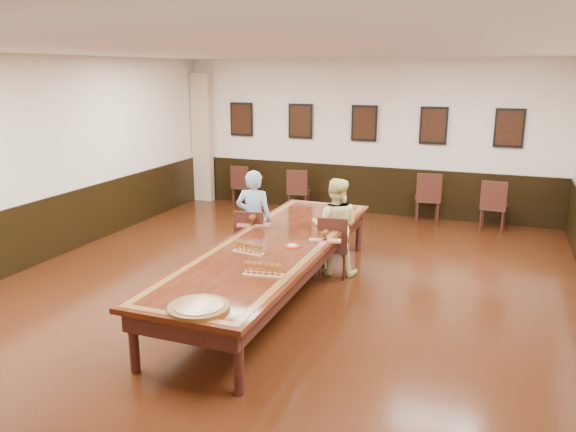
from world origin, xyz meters
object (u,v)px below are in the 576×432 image
at_px(chair_woman, 334,246).
at_px(conference_table, 275,253).
at_px(spare_chair_c, 428,197).
at_px(person_woman, 335,227).
at_px(chair_man, 253,239).
at_px(spare_chair_a, 244,185).
at_px(person_man, 254,219).
at_px(spare_chair_b, 299,190).
at_px(spare_chair_d, 494,205).
at_px(carved_platter, 199,307).

relative_size(chair_woman, conference_table, 0.19).
xyz_separation_m(chair_woman, spare_chair_c, (0.89, 3.57, 0.05)).
distance_m(spare_chair_c, person_woman, 3.60).
distance_m(chair_man, spare_chair_a, 4.27).
distance_m(chair_woman, person_man, 1.29).
bearing_deg(spare_chair_b, chair_man, 88.69).
xyz_separation_m(spare_chair_a, spare_chair_d, (5.32, -0.23, 0.04)).
height_order(spare_chair_a, spare_chair_c, spare_chair_c).
distance_m(spare_chair_a, spare_chair_b, 1.38).
relative_size(spare_chair_c, person_woman, 0.70).
bearing_deg(chair_woman, spare_chair_a, -57.25).
distance_m(conference_table, carved_platter, 2.23).
xyz_separation_m(spare_chair_a, spare_chair_c, (4.07, -0.06, 0.06)).
distance_m(chair_man, chair_woman, 1.25).
xyz_separation_m(spare_chair_d, conference_table, (-2.66, -4.45, 0.12)).
relative_size(chair_woman, spare_chair_c, 0.91).
relative_size(chair_man, conference_table, 0.19).
distance_m(chair_man, person_woman, 1.27).
relative_size(spare_chair_c, conference_table, 0.20).
xyz_separation_m(chair_woman, person_man, (-1.25, -0.07, 0.30)).
xyz_separation_m(chair_man, conference_table, (0.72, -0.88, 0.13)).
distance_m(person_woman, carved_platter, 3.38).
bearing_deg(person_man, person_woman, 179.45).
distance_m(chair_woman, spare_chair_b, 3.91).
relative_size(spare_chair_c, spare_chair_d, 1.04).
xyz_separation_m(spare_chair_b, person_man, (0.55, -3.54, 0.29)).
bearing_deg(spare_chair_d, carved_platter, 74.86).
bearing_deg(carved_platter, person_woman, 83.55).
bearing_deg(chair_man, conference_table, 121.16).
distance_m(spare_chair_b, carved_platter, 6.89).
bearing_deg(chair_woman, person_woman, -90.00).
bearing_deg(spare_chair_b, chair_woman, 107.27).
bearing_deg(carved_platter, spare_chair_a, 111.93).
bearing_deg(person_woman, carved_platter, 75.19).
xyz_separation_m(spare_chair_d, person_woman, (-2.16, -3.31, 0.23)).
relative_size(spare_chair_a, spare_chair_b, 0.97).
height_order(chair_man, carved_platter, chair_man).
bearing_deg(carved_platter, conference_table, 93.10).
bearing_deg(spare_chair_d, spare_chair_c, -1.76).
xyz_separation_m(spare_chair_c, carved_platter, (-1.29, -6.84, 0.26)).
relative_size(chair_woman, spare_chair_d, 0.94).
distance_m(spare_chair_b, person_man, 3.59).
height_order(spare_chair_b, spare_chair_c, spare_chair_c).
xyz_separation_m(chair_woman, spare_chair_d, (2.15, 3.41, 0.03)).
bearing_deg(spare_chair_a, spare_chair_c, 179.33).
bearing_deg(person_man, spare_chair_a, -70.78).
height_order(spare_chair_c, conference_table, spare_chair_c).
distance_m(chair_woman, spare_chair_d, 4.03).
height_order(chair_man, spare_chair_d, spare_chair_d).
distance_m(chair_man, spare_chair_b, 3.68).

